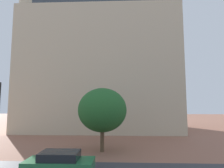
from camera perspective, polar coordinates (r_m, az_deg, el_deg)
landmark_building at (r=32.48m, az=-3.25°, el=6.21°), size 25.31×13.58×33.70m
car_green at (r=13.03m, az=-16.30°, el=-22.92°), size 4.39×1.98×1.39m
tree_curb_far at (r=17.18m, az=-3.07°, el=-8.21°), size 4.59×4.59×5.91m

